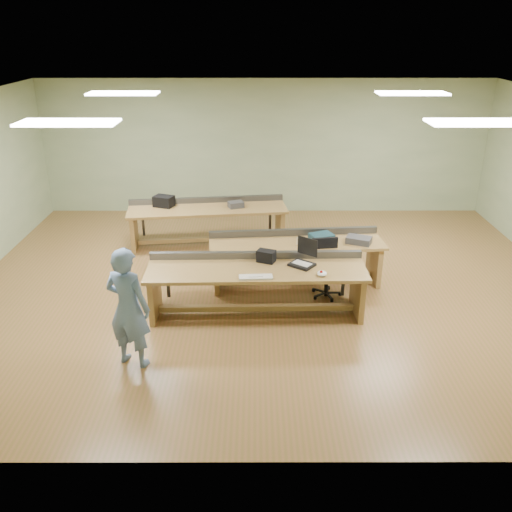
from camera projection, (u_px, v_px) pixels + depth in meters
name	position (u px, v px, depth m)	size (l,w,h in m)	color
floor	(268.00, 286.00, 9.15)	(10.00, 10.00, 0.00)	brown
ceiling	(270.00, 103.00, 7.96)	(10.00, 10.00, 0.00)	silver
wall_back	(265.00, 148.00, 12.23)	(10.00, 0.04, 3.00)	#9DAD83
wall_front	(279.00, 335.00, 4.88)	(10.00, 0.04, 3.00)	#9DAD83
fluor_panels	(270.00, 105.00, 7.97)	(6.20, 3.50, 0.03)	white
workbench_front	(256.00, 279.00, 8.09)	(3.27, 0.93, 0.86)	olive
workbench_mid	(296.00, 252.00, 9.05)	(2.95, 1.02, 0.86)	olive
workbench_back	(208.00, 217.00, 10.72)	(3.17, 1.18, 0.86)	olive
person	(128.00, 308.00, 6.77)	(0.59, 0.39, 1.62)	#6980AB
laptop_base	(302.00, 265.00, 8.08)	(0.34, 0.28, 0.04)	black
laptop_screen	(307.00, 246.00, 8.08)	(0.34, 0.02, 0.27)	black
keyboard	(256.00, 277.00, 7.69)	(0.48, 0.16, 0.03)	beige
trackball_mouse	(322.00, 273.00, 7.76)	(0.14, 0.16, 0.07)	white
camera_bag	(266.00, 256.00, 8.19)	(0.27, 0.17, 0.18)	black
task_chair	(326.00, 275.00, 8.74)	(0.57, 0.57, 0.93)	black
parts_bin_teal	(322.00, 238.00, 8.97)	(0.37, 0.28, 0.13)	#13333F
parts_bin_grey	(359.00, 240.00, 8.90)	(0.40, 0.25, 0.11)	#363638
mug	(305.00, 241.00, 8.87)	(0.11, 0.11, 0.09)	#363638
drinks_can	(298.00, 241.00, 8.86)	(0.06, 0.06, 0.11)	white
storage_box_back	(164.00, 201.00, 10.67)	(0.37, 0.26, 0.21)	black
tray_back	(236.00, 204.00, 10.64)	(0.29, 0.21, 0.11)	#363638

